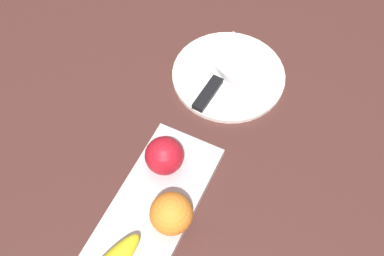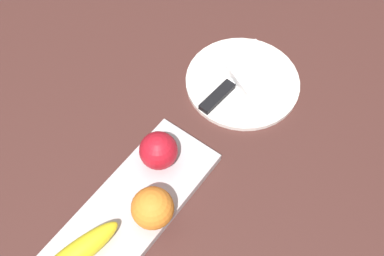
# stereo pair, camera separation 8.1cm
# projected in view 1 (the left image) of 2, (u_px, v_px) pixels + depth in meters

# --- Properties ---
(ground_plane) EXTENTS (2.40, 2.40, 0.00)m
(ground_plane) POSITION_uv_depth(u_px,v_px,m) (161.00, 209.00, 0.78)
(ground_plane) COLOR #452520
(fruit_tray) EXTENTS (0.35, 0.14, 0.02)m
(fruit_tray) POSITION_uv_depth(u_px,v_px,m) (147.00, 218.00, 0.76)
(fruit_tray) COLOR #B9B3B7
(fruit_tray) RESTS_ON ground_plane
(apple) EXTENTS (0.07, 0.07, 0.07)m
(apple) POSITION_uv_depth(u_px,v_px,m) (164.00, 156.00, 0.77)
(apple) COLOR red
(apple) RESTS_ON fruit_tray
(orange_near_apple) EXTENTS (0.07, 0.07, 0.07)m
(orange_near_apple) POSITION_uv_depth(u_px,v_px,m) (171.00, 213.00, 0.71)
(orange_near_apple) COLOR orange
(orange_near_apple) RESTS_ON fruit_tray
(dinner_plate) EXTENTS (0.24, 0.24, 0.01)m
(dinner_plate) POSITION_uv_depth(u_px,v_px,m) (228.00, 75.00, 0.93)
(dinner_plate) COLOR white
(dinner_plate) RESTS_ON ground_plane
(folded_napkin) EXTENTS (0.13, 0.14, 0.02)m
(folded_napkin) POSITION_uv_depth(u_px,v_px,m) (235.00, 60.00, 0.93)
(folded_napkin) COLOR white
(folded_napkin) RESTS_ON dinner_plate
(knife) EXTENTS (0.18, 0.04, 0.01)m
(knife) POSITION_uv_depth(u_px,v_px,m) (212.00, 88.00, 0.90)
(knife) COLOR silver
(knife) RESTS_ON dinner_plate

